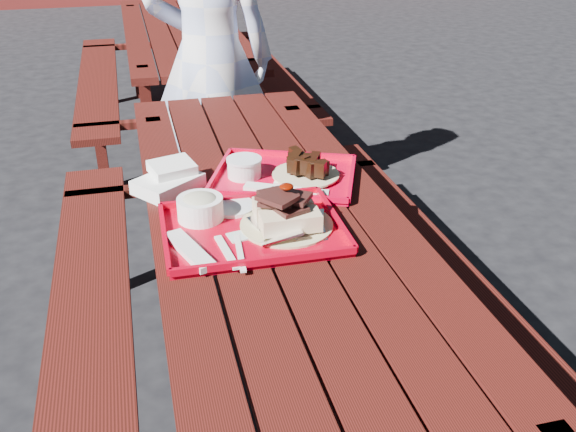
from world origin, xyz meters
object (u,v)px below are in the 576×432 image
object	(u,v)px
picnic_table_near	(276,268)
picnic_table_far	(183,56)
person	(210,58)
near_tray	(250,218)
far_tray	(282,174)

from	to	relation	value
picnic_table_near	picnic_table_far	bearing A→B (deg)	90.00
picnic_table_far	person	size ratio (longest dim) A/B	1.40
picnic_table_far	person	distance (m)	1.35
picnic_table_near	near_tray	distance (m)	0.26
picnic_table_near	far_tray	world-z (taller)	far_tray
picnic_table_near	person	bearing A→B (deg)	89.24
picnic_table_near	near_tray	bearing A→B (deg)	-139.93
picnic_table_far	near_tray	size ratio (longest dim) A/B	4.76
far_tray	picnic_table_far	bearing A→B (deg)	91.70
picnic_table_near	person	size ratio (longest dim) A/B	1.40
picnic_table_far	picnic_table_near	bearing A→B (deg)	-90.00
picnic_table_far	person	world-z (taller)	person
near_tray	picnic_table_far	bearing A→B (deg)	88.18
near_tray	far_tray	world-z (taller)	near_tray
far_tray	picnic_table_near	bearing A→B (deg)	-108.23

